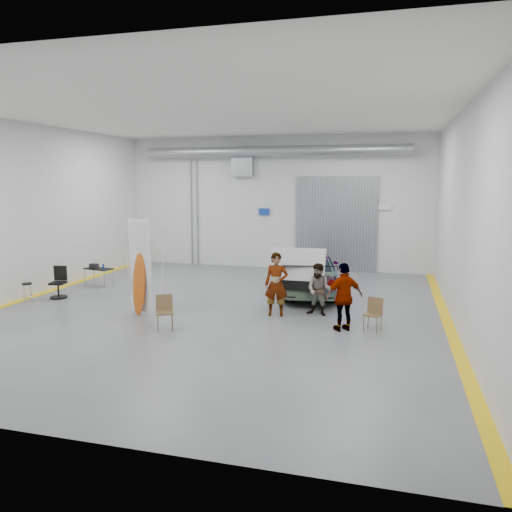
% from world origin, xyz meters
% --- Properties ---
extents(ground, '(16.00, 16.00, 0.00)m').
position_xyz_m(ground, '(0.00, 0.00, 0.00)').
color(ground, '#5B5E62').
rests_on(ground, ground).
extents(room_shell, '(14.02, 16.18, 6.01)m').
position_xyz_m(room_shell, '(0.24, 2.22, 4.08)').
color(room_shell, silver).
rests_on(room_shell, ground).
extents(sedan_car, '(2.84, 5.37, 1.48)m').
position_xyz_m(sedan_car, '(2.40, 3.31, 0.74)').
color(sedan_car, white).
rests_on(sedan_car, ground).
extents(person_a, '(0.75, 0.53, 1.93)m').
position_xyz_m(person_a, '(1.93, -0.05, 0.96)').
color(person_a, olive).
rests_on(person_a, ground).
extents(person_b, '(0.87, 0.73, 1.59)m').
position_xyz_m(person_b, '(3.16, 0.30, 0.79)').
color(person_b, slate).
rests_on(person_b, ground).
extents(person_c, '(1.15, 0.97, 1.87)m').
position_xyz_m(person_c, '(4.03, -1.05, 0.94)').
color(person_c, '#996033').
rests_on(person_c, ground).
extents(surfboard_display, '(0.84, 0.43, 3.09)m').
position_xyz_m(surfboard_display, '(-1.97, -1.09, 1.25)').
color(surfboard_display, white).
rests_on(surfboard_display, ground).
extents(folding_chair_near, '(0.60, 0.64, 0.95)m').
position_xyz_m(folding_chair_near, '(-0.66, -2.28, 0.30)').
color(folding_chair_near, brown).
rests_on(folding_chair_near, ground).
extents(folding_chair_far, '(0.52, 0.55, 0.89)m').
position_xyz_m(folding_chair_far, '(4.80, -0.89, 0.28)').
color(folding_chair_far, brown).
rests_on(folding_chair_far, ground).
extents(shop_stool, '(0.33, 0.33, 0.66)m').
position_xyz_m(shop_stool, '(-6.46, -0.65, 0.33)').
color(shop_stool, black).
rests_on(shop_stool, ground).
extents(work_table, '(1.17, 0.75, 0.89)m').
position_xyz_m(work_table, '(-5.69, 2.31, 0.68)').
color(work_table, gray).
rests_on(work_table, ground).
extents(office_chair, '(0.58, 0.59, 1.08)m').
position_xyz_m(office_chair, '(-5.84, 0.19, 0.48)').
color(office_chair, black).
rests_on(office_chair, ground).
extents(trunk_lid, '(1.73, 1.05, 0.04)m').
position_xyz_m(trunk_lid, '(2.40, 1.00, 1.50)').
color(trunk_lid, silver).
rests_on(trunk_lid, sedan_car).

